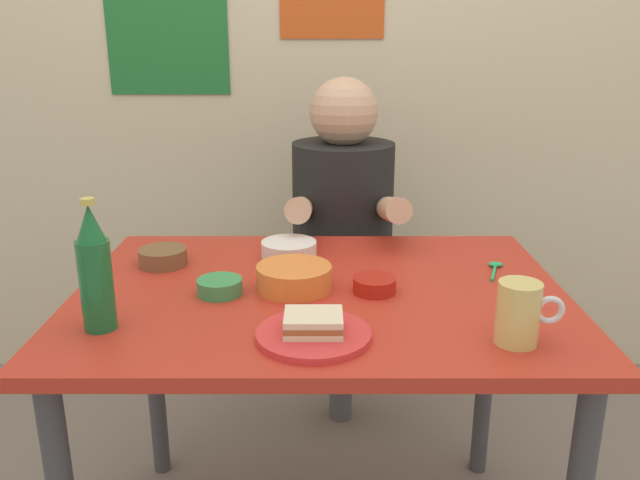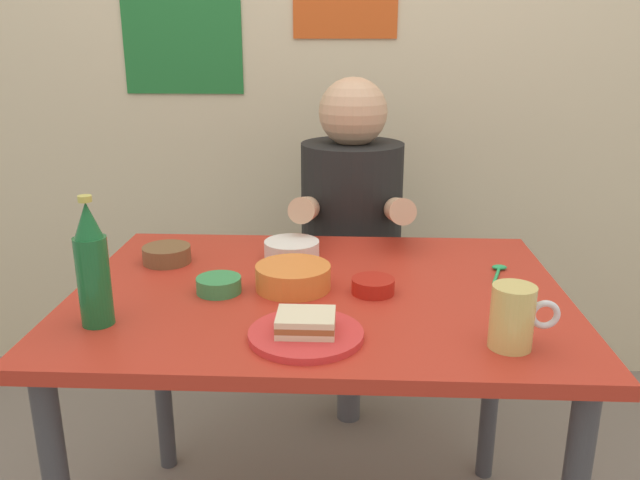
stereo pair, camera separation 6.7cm
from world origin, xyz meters
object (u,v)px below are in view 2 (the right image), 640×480
object	(u,v)px
stool	(350,327)
plate_orange	(306,335)
beer_bottle	(93,268)
rice_bowl_white	(292,250)
sandwich	(306,322)
dining_table	(319,326)
beer_mug	(514,317)
person_seated	(352,208)

from	to	relation	value
stool	plate_orange	bearing A→B (deg)	-95.53
beer_bottle	rice_bowl_white	world-z (taller)	beer_bottle
stool	sandwich	size ratio (longest dim) A/B	4.09
dining_table	sandwich	world-z (taller)	sandwich
beer_mug	dining_table	bearing A→B (deg)	143.88
plate_orange	sandwich	xyz separation A→B (m)	(0.00, 0.00, 0.02)
stool	rice_bowl_white	xyz separation A→B (m)	(-0.15, -0.44, 0.42)
beer_mug	beer_bottle	size ratio (longest dim) A/B	0.48
dining_table	rice_bowl_white	size ratio (longest dim) A/B	7.86
plate_orange	beer_bottle	bearing A→B (deg)	173.96
sandwich	rice_bowl_white	xyz separation A→B (m)	(-0.07, 0.44, -0.00)
dining_table	person_seated	distance (m)	0.63
person_seated	sandwich	bearing A→B (deg)	-95.60
stool	rice_bowl_white	world-z (taller)	rice_bowl_white
sandwich	stool	bearing A→B (deg)	84.47
person_seated	beer_mug	world-z (taller)	person_seated
stool	rice_bowl_white	size ratio (longest dim) A/B	3.21
plate_orange	stool	bearing A→B (deg)	84.47
dining_table	stool	size ratio (longest dim) A/B	2.44
dining_table	plate_orange	size ratio (longest dim) A/B	5.00
beer_bottle	rice_bowl_white	xyz separation A→B (m)	(0.35, 0.40, -0.09)
stool	plate_orange	world-z (taller)	plate_orange
dining_table	beer_mug	distance (m)	0.48
dining_table	plate_orange	xyz separation A→B (m)	(-0.01, -0.25, 0.10)
plate_orange	beer_bottle	world-z (taller)	beer_bottle
dining_table	beer_bottle	xyz separation A→B (m)	(-0.43, -0.21, 0.21)
plate_orange	person_seated	bearing A→B (deg)	84.40
stool	beer_bottle	world-z (taller)	beer_bottle
sandwich	rice_bowl_white	world-z (taller)	same
person_seated	dining_table	bearing A→B (deg)	-96.70
sandwich	beer_mug	xyz separation A→B (m)	(0.38, -0.02, 0.03)
beer_bottle	plate_orange	bearing A→B (deg)	-6.04
beer_bottle	rice_bowl_white	bearing A→B (deg)	48.72
dining_table	plate_orange	distance (m)	0.27
stool	beer_bottle	distance (m)	1.10
dining_table	rice_bowl_white	world-z (taller)	rice_bowl_white
person_seated	beer_mug	xyz separation A→B (m)	(0.29, -0.89, 0.03)
person_seated	beer_bottle	bearing A→B (deg)	-121.35
plate_orange	sandwich	distance (m)	0.02
dining_table	beer_mug	world-z (taller)	beer_mug
stool	beer_mug	distance (m)	1.05
person_seated	rice_bowl_white	distance (m)	0.45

